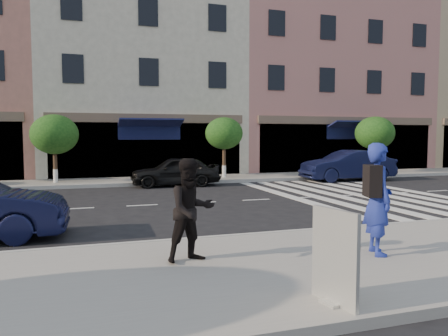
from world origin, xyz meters
TOP-DOWN VIEW (x-y plane):
  - ground at (0.00, 0.00)m, footprint 120.00×120.00m
  - sidewalk_near at (0.00, -3.75)m, footprint 60.00×4.50m
  - sidewalk_far at (0.00, 11.00)m, footprint 60.00×3.00m
  - building_centre at (-0.50, 17.00)m, footprint 11.00×9.00m
  - building_east_mid at (11.50, 17.00)m, footprint 13.00×9.00m
  - street_tree_wb at (-5.00, 10.80)m, footprint 2.10×2.10m
  - street_tree_c at (3.00, 10.80)m, footprint 1.90×1.90m
  - street_tree_ea at (12.00, 10.80)m, footprint 2.20×2.20m
  - photographer at (1.20, -3.70)m, footprint 0.67×0.84m
  - walker at (-2.08, -3.12)m, footprint 0.98×0.84m
  - poster_board at (-0.80, -5.50)m, footprint 0.33×0.79m
  - car_far_mid at (0.12, 9.01)m, footprint 4.03×1.83m
  - car_far_right at (8.77, 8.57)m, footprint 4.71×1.79m

SIDE VIEW (x-z plane):
  - ground at x=0.00m, z-range 0.00..0.00m
  - sidewalk_near at x=0.00m, z-range 0.00..0.15m
  - sidewalk_far at x=0.00m, z-range 0.00..0.15m
  - car_far_mid at x=0.12m, z-range 0.00..1.34m
  - poster_board at x=-0.80m, z-range 0.13..1.35m
  - car_far_right at x=8.77m, z-range 0.00..1.54m
  - walker at x=-2.08m, z-range 0.15..1.90m
  - photographer at x=1.20m, z-range 0.15..2.15m
  - street_tree_wb at x=-5.00m, z-range 0.78..3.84m
  - street_tree_c at x=3.00m, z-range 0.84..3.87m
  - street_tree_ea at x=12.00m, z-range 0.80..3.99m
  - building_centre at x=-0.50m, z-range 0.00..11.00m
  - building_east_mid at x=11.50m, z-range 0.00..13.00m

